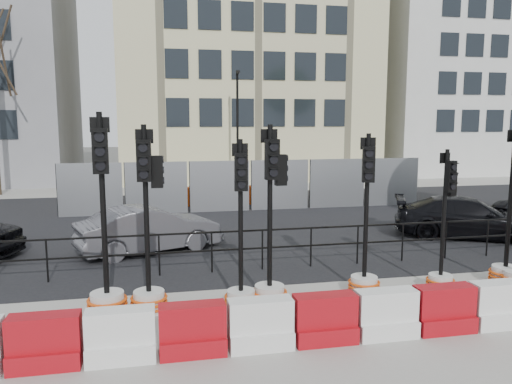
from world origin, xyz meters
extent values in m
plane|color=#51514C|center=(0.00, 0.00, 0.00)|extent=(120.00, 120.00, 0.00)
cube|color=gray|center=(0.00, -3.00, 0.01)|extent=(40.00, 6.00, 0.02)
cube|color=black|center=(0.00, 7.00, 0.01)|extent=(40.00, 14.00, 0.03)
cube|color=gray|center=(0.00, 16.00, 0.01)|extent=(40.00, 4.00, 0.02)
cube|color=beige|center=(2.00, 22.00, 9.00)|extent=(15.00, 10.00, 18.00)
cube|color=silver|center=(17.00, 22.00, 8.00)|extent=(12.00, 9.00, 16.00)
cylinder|color=black|center=(-6.00, 1.20, 0.50)|extent=(0.04, 0.04, 1.00)
cylinder|color=black|center=(-4.80, 1.20, 0.50)|extent=(0.04, 0.04, 1.00)
cylinder|color=black|center=(-3.60, 1.20, 0.50)|extent=(0.04, 0.04, 1.00)
cylinder|color=black|center=(-2.40, 1.20, 0.50)|extent=(0.04, 0.04, 1.00)
cylinder|color=black|center=(-1.20, 1.20, 0.50)|extent=(0.04, 0.04, 1.00)
cylinder|color=black|center=(0.00, 1.20, 0.50)|extent=(0.04, 0.04, 1.00)
cylinder|color=black|center=(1.20, 1.20, 0.50)|extent=(0.04, 0.04, 1.00)
cylinder|color=black|center=(2.40, 1.20, 0.50)|extent=(0.04, 0.04, 1.00)
cylinder|color=black|center=(3.60, 1.20, 0.50)|extent=(0.04, 0.04, 1.00)
cylinder|color=black|center=(4.80, 1.20, 0.50)|extent=(0.04, 0.04, 1.00)
cube|color=black|center=(0.00, 1.20, 0.98)|extent=(18.00, 0.04, 0.04)
cube|color=black|center=(0.00, 1.20, 0.55)|extent=(18.00, 0.04, 0.04)
cube|color=gray|center=(-6.00, 9.00, 1.00)|extent=(2.30, 0.05, 2.00)
cylinder|color=black|center=(-7.15, 9.00, 1.00)|extent=(0.05, 0.05, 2.00)
cube|color=gray|center=(-3.60, 9.00, 1.00)|extent=(2.30, 0.05, 2.00)
cylinder|color=black|center=(-4.75, 9.00, 1.00)|extent=(0.05, 0.05, 2.00)
cube|color=gray|center=(-1.20, 9.00, 1.00)|extent=(2.30, 0.05, 2.00)
cylinder|color=black|center=(-2.35, 9.00, 1.00)|extent=(0.05, 0.05, 2.00)
cube|color=gray|center=(1.20, 9.00, 1.00)|extent=(2.30, 0.05, 2.00)
cylinder|color=black|center=(0.05, 9.00, 1.00)|extent=(0.05, 0.05, 2.00)
cube|color=gray|center=(3.60, 9.00, 1.00)|extent=(2.30, 0.05, 2.00)
cylinder|color=black|center=(2.45, 9.00, 1.00)|extent=(0.05, 0.05, 2.00)
cube|color=gray|center=(6.00, 9.00, 1.00)|extent=(2.30, 0.05, 2.00)
cylinder|color=black|center=(4.85, 9.00, 1.00)|extent=(0.05, 0.05, 2.00)
cube|color=#EE5A0F|center=(-4.00, 10.50, 0.40)|extent=(1.00, 0.40, 0.80)
cube|color=#EE5A0F|center=(-2.00, 10.50, 0.40)|extent=(1.00, 0.40, 0.80)
cube|color=#EE5A0F|center=(0.00, 10.50, 0.40)|extent=(1.00, 0.40, 0.80)
cube|color=#EE5A0F|center=(2.00, 10.50, 0.40)|extent=(1.00, 0.40, 0.80)
cube|color=#EE5A0F|center=(4.00, 10.50, 0.40)|extent=(1.00, 0.40, 0.80)
cylinder|color=black|center=(0.50, 15.00, 3.00)|extent=(0.12, 0.12, 6.00)
cube|color=black|center=(0.50, 14.75, 5.90)|extent=(0.12, 0.50, 0.12)
cube|color=#B10E10|center=(-5.25, -2.80, 0.15)|extent=(1.00, 0.50, 0.30)
cube|color=#B10E10|center=(-5.25, -2.80, 0.55)|extent=(1.00, 0.35, 0.50)
cube|color=white|center=(-4.20, -2.80, 0.15)|extent=(1.00, 0.50, 0.30)
cube|color=white|center=(-4.20, -2.80, 0.55)|extent=(1.00, 0.35, 0.50)
cube|color=#B10E10|center=(-3.15, -2.80, 0.15)|extent=(1.00, 0.50, 0.30)
cube|color=#B10E10|center=(-3.15, -2.80, 0.55)|extent=(1.00, 0.35, 0.50)
cube|color=white|center=(-2.10, -2.80, 0.15)|extent=(1.00, 0.50, 0.30)
cube|color=white|center=(-2.10, -2.80, 0.55)|extent=(1.00, 0.35, 0.50)
cube|color=#B10E10|center=(-1.05, -2.80, 0.15)|extent=(1.00, 0.50, 0.30)
cube|color=#B10E10|center=(-1.05, -2.80, 0.55)|extent=(1.00, 0.35, 0.50)
cube|color=white|center=(0.00, -2.80, 0.15)|extent=(1.00, 0.50, 0.30)
cube|color=white|center=(0.00, -2.80, 0.55)|extent=(1.00, 0.35, 0.50)
cube|color=#B10E10|center=(1.05, -2.80, 0.15)|extent=(1.00, 0.50, 0.30)
cube|color=#B10E10|center=(1.05, -2.80, 0.55)|extent=(1.00, 0.35, 0.50)
cube|color=white|center=(2.10, -2.80, 0.15)|extent=(1.00, 0.50, 0.30)
cube|color=white|center=(2.10, -2.80, 0.55)|extent=(1.00, 0.35, 0.50)
cylinder|color=silver|center=(-4.56, -0.97, 0.22)|extent=(0.60, 0.60, 0.45)
torus|color=#D2460B|center=(-4.56, -0.97, 0.13)|extent=(0.73, 0.73, 0.06)
torus|color=#D2460B|center=(-4.56, -0.97, 0.22)|extent=(0.73, 0.73, 0.06)
torus|color=#D2460B|center=(-4.56, -0.97, 0.31)|extent=(0.73, 0.73, 0.06)
cylinder|color=black|center=(-4.56, -0.97, 2.01)|extent=(0.10, 0.10, 3.35)
cube|color=black|center=(-4.55, -1.10, 3.02)|extent=(0.28, 0.17, 0.78)
cylinder|color=black|center=(-4.55, -1.19, 2.77)|extent=(0.17, 0.06, 0.17)
cylinder|color=black|center=(-4.55, -1.19, 3.02)|extent=(0.17, 0.06, 0.17)
cylinder|color=black|center=(-4.55, -1.19, 3.26)|extent=(0.17, 0.06, 0.17)
cube|color=black|center=(-4.56, -0.90, 3.46)|extent=(0.34, 0.05, 0.27)
cylinder|color=silver|center=(-3.81, -0.96, 0.21)|extent=(0.57, 0.57, 0.42)
torus|color=#D2460B|center=(-3.81, -0.96, 0.13)|extent=(0.68, 0.68, 0.05)
torus|color=#D2460B|center=(-3.81, -0.96, 0.21)|extent=(0.68, 0.68, 0.05)
torus|color=#D2460B|center=(-3.81, -0.96, 0.29)|extent=(0.68, 0.68, 0.05)
cylinder|color=black|center=(-3.81, -0.96, 1.89)|extent=(0.09, 0.09, 3.15)
cube|color=black|center=(-3.82, -1.08, 2.84)|extent=(0.26, 0.17, 0.74)
cylinder|color=black|center=(-3.83, -1.17, 2.61)|extent=(0.16, 0.06, 0.16)
cylinder|color=black|center=(-3.83, -1.17, 2.84)|extent=(0.16, 0.06, 0.16)
cylinder|color=black|center=(-3.83, -1.17, 3.07)|extent=(0.16, 0.06, 0.16)
cube|color=black|center=(-3.81, -0.90, 3.26)|extent=(0.32, 0.06, 0.25)
cube|color=black|center=(-3.60, -0.98, 2.63)|extent=(0.22, 0.15, 0.58)
cylinder|color=silver|center=(-2.12, -1.17, 0.19)|extent=(0.52, 0.52, 0.39)
torus|color=#D2460B|center=(-2.12, -1.17, 0.12)|extent=(0.63, 0.63, 0.05)
torus|color=#D2460B|center=(-2.12, -1.17, 0.19)|extent=(0.63, 0.63, 0.05)
torus|color=#D2460B|center=(-2.12, -1.17, 0.27)|extent=(0.63, 0.63, 0.05)
cylinder|color=black|center=(-2.12, -1.17, 1.75)|extent=(0.09, 0.09, 2.91)
cube|color=black|center=(-2.13, -1.28, 2.62)|extent=(0.24, 0.15, 0.68)
cylinder|color=black|center=(-2.14, -1.36, 2.41)|extent=(0.15, 0.06, 0.15)
cylinder|color=black|center=(-2.14, -1.36, 2.62)|extent=(0.15, 0.06, 0.15)
cylinder|color=black|center=(-2.14, -1.36, 2.84)|extent=(0.15, 0.06, 0.15)
cube|color=black|center=(-2.12, -1.11, 3.01)|extent=(0.29, 0.05, 0.23)
cylinder|color=silver|center=(-1.56, -1.09, 0.21)|extent=(0.57, 0.57, 0.42)
torus|color=#D2460B|center=(-1.56, -1.09, 0.13)|extent=(0.68, 0.68, 0.05)
torus|color=#D2460B|center=(-1.56, -1.09, 0.21)|extent=(0.68, 0.68, 0.05)
torus|color=#D2460B|center=(-1.56, -1.09, 0.29)|extent=(0.68, 0.68, 0.05)
cylinder|color=black|center=(-1.56, -1.09, 1.89)|extent=(0.09, 0.09, 3.15)
cube|color=black|center=(-1.55, -1.22, 2.83)|extent=(0.26, 0.17, 0.73)
cylinder|color=black|center=(-1.54, -1.30, 2.60)|extent=(0.16, 0.06, 0.16)
cylinder|color=black|center=(-1.54, -1.30, 2.83)|extent=(0.16, 0.06, 0.16)
cylinder|color=black|center=(-1.54, -1.30, 3.07)|extent=(0.16, 0.06, 0.16)
cube|color=black|center=(-1.56, -1.03, 3.25)|extent=(0.32, 0.06, 0.25)
cube|color=black|center=(-1.35, -1.08, 2.62)|extent=(0.22, 0.15, 0.58)
cylinder|color=silver|center=(0.47, -0.87, 0.20)|extent=(0.54, 0.54, 0.40)
torus|color=#D2460B|center=(0.47, -0.87, 0.12)|extent=(0.65, 0.65, 0.05)
torus|color=#D2460B|center=(0.47, -0.87, 0.20)|extent=(0.65, 0.65, 0.05)
torus|color=#D2460B|center=(0.47, -0.87, 0.28)|extent=(0.65, 0.65, 0.05)
cylinder|color=black|center=(0.47, -0.87, 1.79)|extent=(0.09, 0.09, 2.99)
cube|color=black|center=(0.44, -0.99, 2.69)|extent=(0.27, 0.20, 0.70)
cylinder|color=black|center=(0.41, -1.06, 2.47)|extent=(0.16, 0.09, 0.15)
cylinder|color=black|center=(0.41, -1.06, 2.69)|extent=(0.16, 0.09, 0.15)
cylinder|color=black|center=(0.41, -1.06, 2.91)|extent=(0.16, 0.09, 0.15)
cube|color=black|center=(0.49, -0.82, 3.09)|extent=(0.29, 0.11, 0.24)
cylinder|color=silver|center=(2.13, -0.97, 0.18)|extent=(0.49, 0.49, 0.36)
torus|color=#D2460B|center=(2.13, -0.97, 0.11)|extent=(0.58, 0.58, 0.04)
torus|color=#D2460B|center=(2.13, -0.97, 0.18)|extent=(0.58, 0.58, 0.04)
torus|color=#D2460B|center=(2.13, -0.97, 0.25)|extent=(0.58, 0.58, 0.04)
cylinder|color=black|center=(2.13, -0.97, 1.62)|extent=(0.08, 0.08, 2.70)
cube|color=black|center=(2.16, -1.07, 2.43)|extent=(0.24, 0.18, 0.63)
cylinder|color=black|center=(2.18, -1.14, 2.23)|extent=(0.14, 0.08, 0.13)
cylinder|color=black|center=(2.18, -1.14, 2.43)|extent=(0.14, 0.08, 0.13)
cylinder|color=black|center=(2.18, -1.14, 2.62)|extent=(0.14, 0.08, 0.13)
cube|color=black|center=(2.11, -0.92, 2.79)|extent=(0.27, 0.10, 0.22)
cube|color=black|center=(2.30, -0.92, 2.25)|extent=(0.21, 0.16, 0.49)
cylinder|color=silver|center=(3.74, -0.87, 0.21)|extent=(0.56, 0.56, 0.41)
torus|color=#D2460B|center=(3.74, -0.87, 0.12)|extent=(0.67, 0.67, 0.05)
torus|color=#D2460B|center=(3.74, -0.87, 0.21)|extent=(0.67, 0.67, 0.05)
torus|color=#D2460B|center=(3.74, -0.87, 0.29)|extent=(0.67, 0.67, 0.05)
cylinder|color=black|center=(3.74, -0.87, 1.87)|extent=(0.09, 0.09, 3.11)
cube|color=black|center=(3.72, -0.81, 3.22)|extent=(0.31, 0.13, 0.25)
imported|color=#525257|center=(-3.83, 3.45, 0.63)|extent=(3.84, 4.69, 1.26)
imported|color=black|center=(5.61, 3.23, 0.62)|extent=(5.00, 5.60, 1.24)
camera|label=1|loc=(-3.64, -10.02, 3.53)|focal=35.00mm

